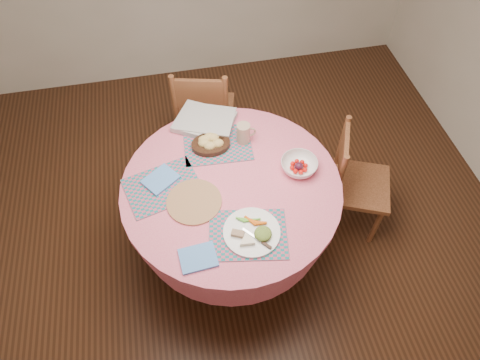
% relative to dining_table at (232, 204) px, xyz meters
% --- Properties ---
extents(ground, '(4.00, 4.00, 0.00)m').
position_rel_dining_table_xyz_m(ground, '(0.00, 0.00, -0.56)').
color(ground, '#331C0F').
rests_on(ground, ground).
extents(room_envelope, '(4.01, 4.01, 2.71)m').
position_rel_dining_table_xyz_m(room_envelope, '(0.00, 0.00, 1.16)').
color(room_envelope, silver).
rests_on(room_envelope, ground).
extents(dining_table, '(1.24, 1.24, 0.75)m').
position_rel_dining_table_xyz_m(dining_table, '(0.00, 0.00, 0.00)').
color(dining_table, pink).
rests_on(dining_table, ground).
extents(chair_right, '(0.49, 0.50, 0.84)m').
position_rel_dining_table_xyz_m(chair_right, '(0.83, 0.10, -0.12)').
color(chair_right, brown).
rests_on(chair_right, ground).
extents(chair_back, '(0.50, 0.49, 0.90)m').
position_rel_dining_table_xyz_m(chair_back, '(-0.04, 0.89, -0.08)').
color(chair_back, brown).
rests_on(chair_back, ground).
extents(placemat_front, '(0.45, 0.36, 0.01)m').
position_rel_dining_table_xyz_m(placemat_front, '(0.02, -0.33, 0.20)').
color(placemat_front, '#157678').
rests_on(placemat_front, dining_table).
extents(placemat_left, '(0.46, 0.39, 0.01)m').
position_rel_dining_table_xyz_m(placemat_left, '(-0.38, 0.06, 0.20)').
color(placemat_left, '#157678').
rests_on(placemat_left, dining_table).
extents(placemat_back, '(0.42, 0.32, 0.01)m').
position_rel_dining_table_xyz_m(placemat_back, '(-0.02, 0.31, 0.20)').
color(placemat_back, '#157678').
rests_on(placemat_back, dining_table).
extents(wicker_trivet, '(0.30, 0.30, 0.01)m').
position_rel_dining_table_xyz_m(wicker_trivet, '(-0.22, -0.08, 0.20)').
color(wicker_trivet, '#A76F48').
rests_on(wicker_trivet, dining_table).
extents(napkin_near, '(0.19, 0.15, 0.01)m').
position_rel_dining_table_xyz_m(napkin_near, '(-0.24, -0.41, 0.20)').
color(napkin_near, '#5791E0').
rests_on(napkin_near, dining_table).
extents(napkin_far, '(0.23, 0.22, 0.01)m').
position_rel_dining_table_xyz_m(napkin_far, '(-0.38, 0.11, 0.21)').
color(napkin_far, '#5791E0').
rests_on(napkin_far, placemat_left).
extents(dinner_plate, '(0.29, 0.29, 0.05)m').
position_rel_dining_table_xyz_m(dinner_plate, '(0.05, -0.33, 0.22)').
color(dinner_plate, white).
rests_on(dinner_plate, placemat_front).
extents(bread_bowl, '(0.23, 0.23, 0.08)m').
position_rel_dining_table_xyz_m(bread_bowl, '(-0.07, 0.30, 0.23)').
color(bread_bowl, black).
rests_on(bread_bowl, placemat_back).
extents(latte_mug, '(0.12, 0.08, 0.13)m').
position_rel_dining_table_xyz_m(latte_mug, '(0.14, 0.31, 0.26)').
color(latte_mug, tan).
rests_on(latte_mug, placemat_back).
extents(fruit_bowl, '(0.27, 0.27, 0.07)m').
position_rel_dining_table_xyz_m(fruit_bowl, '(0.40, 0.03, 0.23)').
color(fruit_bowl, white).
rests_on(fruit_bowl, dining_table).
extents(newspaper_stack, '(0.43, 0.41, 0.04)m').
position_rel_dining_table_xyz_m(newspaper_stack, '(-0.07, 0.49, 0.22)').
color(newspaper_stack, silver).
rests_on(newspaper_stack, dining_table).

